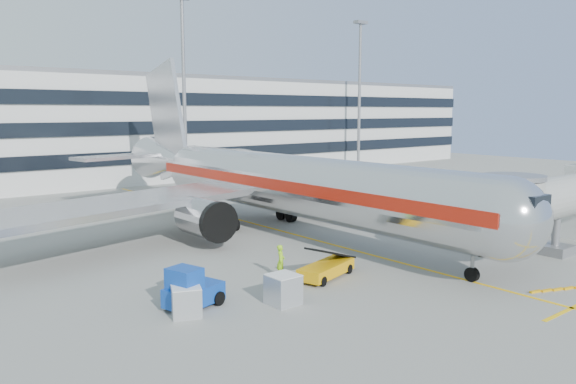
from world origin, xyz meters
TOP-DOWN VIEW (x-y plane):
  - ground at (0.00, 0.00)m, footprint 180.00×180.00m
  - lead_in_line at (0.00, 10.00)m, footprint 0.25×70.00m
  - stop_bar at (0.00, -14.00)m, footprint 6.00×0.25m
  - main_jet at (0.00, 11.72)m, footprint 50.95×48.70m
  - jet_bridge at (12.18, -8.00)m, footprint 17.80×4.50m
  - terminal at (0.00, 57.95)m, footprint 150.00×24.25m
  - light_mast_centre at (8.00, 42.00)m, footprint 2.40×1.20m
  - light_mast_east at (42.00, 42.00)m, footprint 2.40×1.20m
  - belt_loader at (-6.34, -1.81)m, footprint 4.75×2.77m
  - baggage_tug at (-15.62, -1.39)m, footprint 3.43×2.65m
  - cargo_container_left at (-16.33, -2.17)m, footprint 1.89×1.89m
  - cargo_container_right at (-14.70, 0.85)m, footprint 1.79×1.79m
  - cargo_container_front at (-11.43, -3.89)m, footprint 1.55×1.55m
  - ramp_worker at (-8.47, 0.05)m, footprint 0.89×0.87m

SIDE VIEW (x-z plane):
  - ground at x=0.00m, z-range 0.00..0.00m
  - lead_in_line at x=0.00m, z-range 0.00..0.01m
  - stop_bar at x=0.00m, z-range 0.00..0.01m
  - belt_loader at x=-6.34m, z-range -0.48..1.74m
  - cargo_container_right at x=-14.70m, z-range 0.00..1.51m
  - cargo_container_left at x=-16.33m, z-range 0.00..1.54m
  - cargo_container_front at x=-11.43m, z-range 0.00..1.64m
  - baggage_tug at x=-15.62m, z-range -0.15..2.15m
  - ramp_worker at x=-8.47m, z-range 0.00..2.07m
  - jet_bridge at x=12.18m, z-range 0.37..7.37m
  - main_jet at x=0.00m, z-range -3.79..12.26m
  - terminal at x=0.00m, z-range 0.00..15.60m
  - light_mast_centre at x=8.00m, z-range 2.15..27.60m
  - light_mast_east at x=42.00m, z-range 2.15..27.60m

